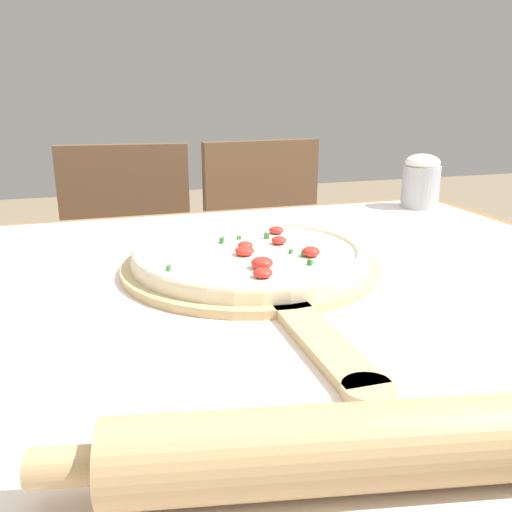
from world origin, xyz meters
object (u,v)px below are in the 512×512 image
Objects in this scene: pizza at (250,254)px; chair_left at (129,275)px; chair_right at (271,262)px; rolling_pin at (342,448)px; pizza_peel at (254,270)px; flour_cup at (421,181)px.

pizza is 0.87m from chair_left.
chair_left is at bearing 176.37° from chair_right.
rolling_pin reaches higher than pizza.
chair_left is at bearing 99.69° from pizza.
pizza_peel is 0.67× the size of chair_right.
pizza is 0.47m from rolling_pin.
chair_right is at bearing 6.53° from chair_left.
pizza_peel is 1.45× the size of rolling_pin.
pizza is at bearing -114.36° from chair_right.
flour_cup is (0.50, 0.32, 0.04)m from pizza.
chair_right reaches higher than pizza.
rolling_pin is 3.33× the size of flour_cup.
pizza reaches higher than pizza_peel.
flour_cup reaches higher than rolling_pin.
flour_cup is (0.57, 0.78, 0.03)m from rolling_pin.
rolling_pin is 1.36m from chair_right.
flour_cup is at bearing 34.48° from pizza_peel.
pizza_peel is 0.92m from chair_right.
flour_cup is at bearing 53.99° from rolling_pin.
chair_right is 7.16× the size of flour_cup.
flour_cup is at bearing 32.81° from pizza.
pizza is 0.86× the size of rolling_pin.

